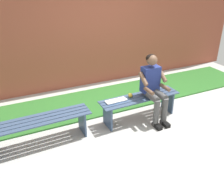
% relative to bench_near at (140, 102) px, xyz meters
% --- Properties ---
extents(ground_plane, '(10.00, 7.00, 0.04)m').
position_rel_bench_near_xyz_m(ground_plane, '(0.95, 1.00, -0.37)').
color(ground_plane, '#B2B2AD').
extents(grass_strip, '(9.00, 1.28, 0.03)m').
position_rel_bench_near_xyz_m(grass_strip, '(0.95, -0.99, -0.34)').
color(grass_strip, '#2D6B28').
rests_on(grass_strip, ground).
extents(brick_wall, '(9.50, 0.24, 2.95)m').
position_rel_bench_near_xyz_m(brick_wall, '(0.50, -2.12, 1.12)').
color(brick_wall, '#9E4C38').
rests_on(brick_wall, ground).
extents(bench_near, '(1.63, 0.44, 0.47)m').
position_rel_bench_near_xyz_m(bench_near, '(0.00, 0.00, 0.00)').
color(bench_near, '#384C6B').
rests_on(bench_near, ground).
extents(bench_far, '(1.70, 0.44, 0.47)m').
position_rel_bench_near_xyz_m(bench_far, '(1.90, 0.00, 0.00)').
color(bench_far, '#384C6B').
rests_on(bench_far, ground).
extents(person_seated, '(0.50, 0.69, 1.28)m').
position_rel_bench_near_xyz_m(person_seated, '(-0.22, 0.10, 0.35)').
color(person_seated, navy).
rests_on(person_seated, ground).
extents(apple, '(0.08, 0.08, 0.08)m').
position_rel_bench_near_xyz_m(apple, '(0.18, -0.06, 0.16)').
color(apple, gold).
rests_on(apple, bench_near).
extents(book_open, '(0.42, 0.17, 0.02)m').
position_rel_bench_near_xyz_m(book_open, '(0.50, -0.03, 0.13)').
color(book_open, white).
rests_on(book_open, bench_near).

